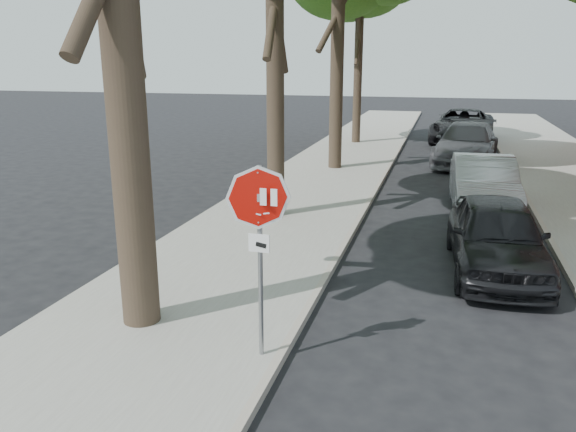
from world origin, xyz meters
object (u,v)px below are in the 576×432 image
at_px(stop_sign, 259,226).
at_px(car_c, 467,144).
at_px(car_a, 497,236).
at_px(car_b, 483,185).
at_px(car_d, 463,126).

relative_size(stop_sign, car_c, 0.47).
bearing_deg(car_a, car_c, 87.86).
bearing_deg(car_b, car_d, 88.72).
xyz_separation_m(stop_sign, car_d, (3.04, 23.18, -1.12)).
bearing_deg(car_a, car_b, 86.76).
relative_size(car_b, car_d, 0.76).
relative_size(car_b, car_c, 0.82).
distance_m(car_a, car_d, 18.64).
bearing_deg(car_b, stop_sign, -112.07).
distance_m(car_a, car_c, 12.24).
xyz_separation_m(car_b, car_c, (-0.23, 7.58, 0.06)).
height_order(car_c, car_d, car_d).
bearing_deg(stop_sign, car_d, 82.52).
bearing_deg(stop_sign, car_c, 79.64).
xyz_separation_m(car_a, car_c, (-0.23, 12.24, 0.08)).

